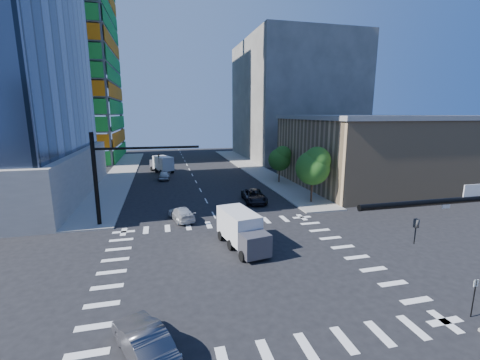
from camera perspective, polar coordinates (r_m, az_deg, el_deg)
name	(u,v)px	position (r m, az deg, el deg)	size (l,w,h in m)	color
ground	(240,264)	(24.29, 0.04, -14.78)	(160.00, 160.00, 0.00)	black
road_markings	(240,264)	(24.28, 0.04, -14.77)	(20.00, 20.00, 0.01)	silver
sidewalk_ne	(253,168)	(64.52, 2.29, 2.11)	(5.00, 60.00, 0.15)	gray
sidewalk_nw	(121,174)	(62.46, -20.32, 1.07)	(5.00, 60.00, 0.15)	gray
construction_building	(53,50)	(87.04, -30.29, 19.32)	(25.16, 34.50, 70.60)	gray
commercial_building	(364,150)	(52.93, 21.15, 4.95)	(20.50, 22.50, 10.60)	tan
bg_building_ne	(293,101)	(82.70, 9.36, 13.77)	(24.00, 30.00, 28.00)	#5B5852
signal_mast_nw	(111,170)	(33.38, -21.90, 1.66)	(10.20, 0.40, 9.00)	black
tree_south	(314,166)	(39.77, 13.02, 2.52)	(4.16, 4.16, 6.82)	#382316
tree_north	(281,158)	(50.85, 7.22, 3.89)	(3.54, 3.52, 5.78)	#382316
no_parking_sign	(474,294)	(22.12, 36.21, -16.01)	(0.30, 0.06, 2.20)	black
car_nb_far	(254,196)	(40.03, 2.53, -2.86)	(2.54, 5.51, 1.53)	black
car_sb_near	(181,214)	(33.96, -10.37, -5.89)	(1.89, 4.65, 1.35)	silver
car_sb_mid	(164,175)	(55.21, -13.30, 0.87)	(1.75, 4.35, 1.48)	#BABEC2
car_sb_cross	(144,341)	(16.79, -16.75, -25.73)	(1.61, 4.63, 1.52)	#4A494E
box_truck_near	(243,233)	(26.38, 0.58, -9.48)	(3.35, 5.93, 2.93)	black
box_truck_far	(161,165)	(62.39, -13.83, 2.63)	(4.49, 6.26, 3.02)	black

